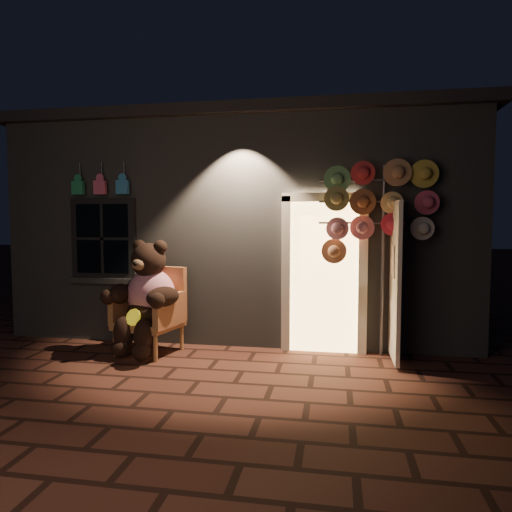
# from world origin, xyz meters

# --- Properties ---
(ground) EXTENTS (60.00, 60.00, 0.00)m
(ground) POSITION_xyz_m (0.00, 0.00, 0.00)
(ground) COLOR #502A1E
(ground) RESTS_ON ground
(shop_building) EXTENTS (7.30, 5.95, 3.51)m
(shop_building) POSITION_xyz_m (0.00, 3.99, 1.74)
(shop_building) COLOR slate
(shop_building) RESTS_ON ground
(wicker_armchair) EXTENTS (0.94, 0.88, 1.17)m
(wicker_armchair) POSITION_xyz_m (-0.98, 1.06, 0.58)
(wicker_armchair) COLOR #B38345
(wicker_armchair) RESTS_ON ground
(teddy_bear) EXTENTS (1.08, 0.95, 1.52)m
(teddy_bear) POSITION_xyz_m (-1.00, 0.91, 0.78)
(teddy_bear) COLOR #B21339
(teddy_bear) RESTS_ON ground
(hat_rack) EXTENTS (1.51, 0.22, 2.55)m
(hat_rack) POSITION_xyz_m (2.02, 1.28, 1.99)
(hat_rack) COLOR #59595E
(hat_rack) RESTS_ON ground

